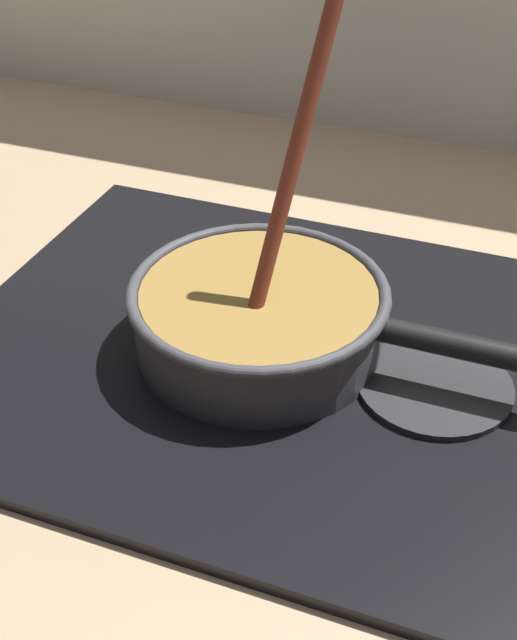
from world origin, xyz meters
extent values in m
cube|color=black|center=(0.13, 0.25, 0.01)|extent=(0.56, 0.48, 0.01)
torus|color=#592D0C|center=(0.13, 0.25, 0.02)|extent=(0.20, 0.20, 0.01)
cylinder|color=#262628|center=(0.29, 0.25, 0.01)|extent=(0.13, 0.13, 0.01)
cylinder|color=#38383D|center=(0.13, 0.25, 0.04)|extent=(0.22, 0.22, 0.06)
cylinder|color=olive|center=(0.13, 0.25, 0.05)|extent=(0.21, 0.21, 0.05)
torus|color=#38383D|center=(0.13, 0.25, 0.07)|extent=(0.23, 0.23, 0.01)
cylinder|color=black|center=(0.31, 0.25, 0.06)|extent=(0.14, 0.02, 0.02)
cylinder|color=#E5CC7A|center=(0.12, 0.23, 0.06)|extent=(0.04, 0.04, 0.01)
cylinder|color=beige|center=(0.15, 0.23, 0.06)|extent=(0.04, 0.04, 0.01)
cylinder|color=#EDD88C|center=(0.19, 0.28, 0.06)|extent=(0.03, 0.03, 0.01)
cylinder|color=#E5CC7A|center=(0.13, 0.31, 0.06)|extent=(0.03, 0.03, 0.01)
cylinder|color=beige|center=(0.09, 0.21, 0.06)|extent=(0.04, 0.04, 0.01)
cylinder|color=#EDD88C|center=(0.06, 0.28, 0.06)|extent=(0.03, 0.03, 0.01)
cylinder|color=maroon|center=(0.15, 0.27, 0.19)|extent=(0.05, 0.11, 0.26)
cube|color=brown|center=(0.13, 0.22, 0.06)|extent=(0.04, 0.05, 0.01)
camera|label=1|loc=(0.35, -0.33, 0.49)|focal=48.20mm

